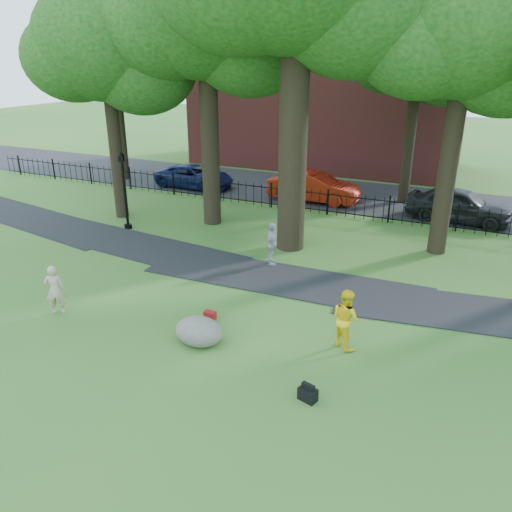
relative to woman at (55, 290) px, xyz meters
The scene contains 16 objects.
ground 4.64m from the woman, 15.95° to the left, with size 120.00×120.00×0.00m, color #295A1F.
footpath 7.50m from the woman, 43.71° to the left, with size 36.00×2.60×0.03m, color black.
street 17.82m from the woman, 75.72° to the left, with size 80.00×7.00×0.02m, color black.
iron_fence 13.97m from the woman, 71.66° to the left, with size 44.00×0.04×1.20m.
brick_building 25.79m from the woman, 89.11° to the left, with size 18.00×8.00×12.00m, color brown.
tree_row 13.10m from the woman, 63.05° to the left, with size 26.82×7.96×12.42m.
woman is the anchor object (origin of this frame).
man 8.65m from the woman, 12.48° to the left, with size 0.82×0.64×1.68m, color yellow.
pedestrian 7.63m from the woman, 54.51° to the left, with size 0.98×0.41×1.67m, color #9B9C9F.
boulder 4.82m from the woman, ahead, with size 1.36×1.03×0.80m, color #6E675C.
lamppost 8.08m from the woman, 113.26° to the left, with size 0.34×0.34×3.48m.
backpack 8.37m from the woman, ahead, with size 0.42×0.26×0.31m, color black.
red_bag 4.74m from the woman, 20.58° to the left, with size 0.35×0.22×0.24m, color maroon.
red_sedan 15.54m from the woman, 78.80° to the left, with size 1.68×4.83×1.59m, color maroon.
navy_van 15.83m from the woman, 106.14° to the left, with size 2.18×4.72×1.31m, color #0C1740.
grey_car 18.09m from the woman, 55.20° to the left, with size 1.91×4.74×1.62m, color black.
Camera 1 is at (6.80, -10.97, 7.35)m, focal length 35.00 mm.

